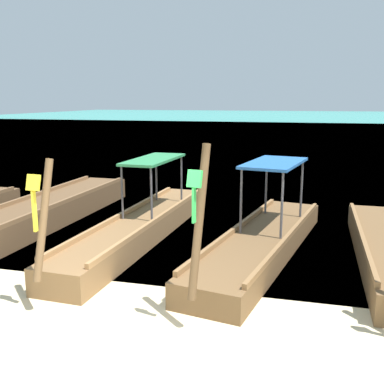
% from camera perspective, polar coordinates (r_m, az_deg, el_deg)
% --- Properties ---
extents(ground, '(120.00, 120.00, 0.00)m').
position_cam_1_polar(ground, '(6.04, -11.18, -20.62)').
color(ground, beige).
extents(sea_water, '(120.00, 120.00, 0.00)m').
position_cam_1_polar(sea_water, '(67.07, 12.62, 8.75)').
color(sea_water, '#2DB29E').
rests_on(sea_water, ground).
extents(longtail_boat_blue_ribbon, '(1.43, 7.02, 2.54)m').
position_cam_1_polar(longtail_boat_blue_ribbon, '(12.65, -17.21, -2.04)').
color(longtail_boat_blue_ribbon, brown).
rests_on(longtail_boat_blue_ribbon, ground).
extents(longtail_boat_yellow_ribbon, '(1.38, 7.44, 2.33)m').
position_cam_1_polar(longtail_boat_yellow_ribbon, '(10.53, -6.57, -4.28)').
color(longtail_boat_yellow_ribbon, brown).
rests_on(longtail_boat_yellow_ribbon, ground).
extents(longtail_boat_green_ribbon, '(2.36, 6.65, 2.61)m').
position_cam_1_polar(longtail_boat_green_ribbon, '(9.55, 8.90, -6.11)').
color(longtail_boat_green_ribbon, brown).
rests_on(longtail_boat_green_ribbon, ground).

